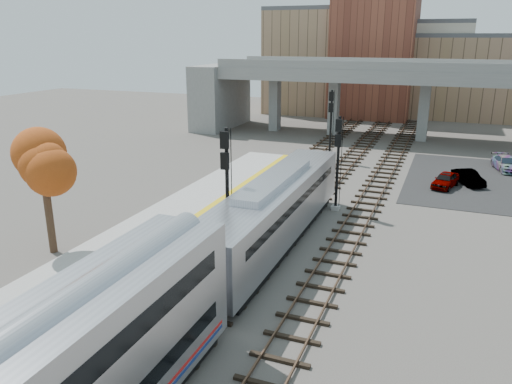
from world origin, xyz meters
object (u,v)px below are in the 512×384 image
Objects in this scene: locomotive at (275,210)px; signal_mast_far at (331,126)px; signal_mast_near at (227,193)px; signal_mast_mid at (337,165)px; tree at (43,166)px; car_c at (506,163)px; car_b at (468,177)px; car_a at (445,180)px.

signal_mast_far reaches higher than locomotive.
locomotive is 2.56× the size of signal_mast_near.
tree is (-13.84, -13.47, 1.88)m from signal_mast_mid.
car_c is (16.61, 1.85, -2.84)m from signal_mast_far.
locomotive is at bearing -150.30° from car_b.
locomotive is 4.22× the size of car_c.
tree is 1.90× the size of car_b.
locomotive reaches higher than car_a.
locomotive is 13.46m from tree.
tree is at bearing -108.81° from signal_mast_far.
car_b is at bearing 49.24° from signal_mast_mid.
car_b is 0.82× the size of car_c.
signal_mast_far reaches higher than tree.
signal_mast_near reaches higher than car_b.
car_c is at bearing 59.62° from locomotive.
car_b is (11.12, 18.38, -1.62)m from locomotive.
locomotive is at bearing -104.39° from signal_mast_mid.
locomotive is 2.69× the size of tree.
signal_mast_mid is (4.10, 9.99, -0.40)m from signal_mast_near.
locomotive is 21.54m from car_b.
car_a is (7.32, 8.92, -2.69)m from signal_mast_mid.
tree is 40.51m from car_c.
signal_mast_far reaches higher than signal_mast_mid.
tree is at bearing -162.79° from car_b.
tree is at bearing -117.66° from car_a.
locomotive reaches higher than car_b.
signal_mast_near reaches higher than car_a.
signal_mast_far is at bearing 105.18° from signal_mast_mid.
signal_mast_near reaches higher than locomotive.
signal_mast_far is (-2.10, 22.91, 1.26)m from locomotive.
signal_mast_near is at bearing -90.00° from signal_mast_far.
car_c is (14.51, 24.76, -1.58)m from locomotive.
car_c is at bearing 53.58° from signal_mast_mid.
tree is (-9.74, -3.48, 1.48)m from signal_mast_near.
signal_mast_far is (-4.10, 15.11, 0.17)m from signal_mast_mid.
signal_mast_far is 1.57× the size of car_c.
signal_mast_near is 10.45m from tree.
signal_mast_mid is 11.85m from car_a.
car_b is at bearing 58.48° from car_a.
signal_mast_far is at bearing 172.53° from car_c.
locomotive is 2.68× the size of signal_mast_far.
locomotive is 23.04m from signal_mast_far.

